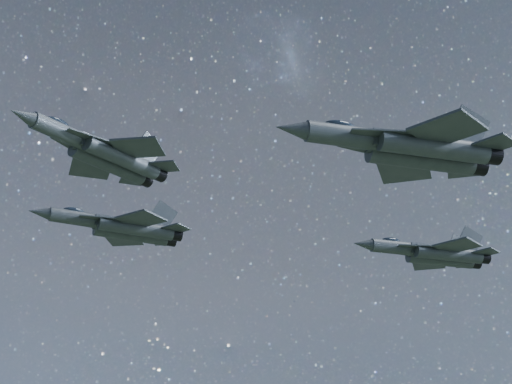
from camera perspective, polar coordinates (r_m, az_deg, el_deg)
name	(u,v)px	position (r m, az deg, el deg)	size (l,w,h in m)	color
jet_lead	(104,153)	(69.22, -11.00, 2.80)	(16.14, 10.65, 4.13)	#2F363B
jet_left	(122,227)	(80.42, -9.76, -2.53)	(16.01, 11.36, 4.07)	#2F363B
jet_right	(410,147)	(60.33, 11.11, 3.20)	(18.47, 12.69, 4.64)	#2F363B
jet_slot	(433,253)	(83.84, 12.78, -4.37)	(15.73, 10.85, 3.95)	#2F363B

